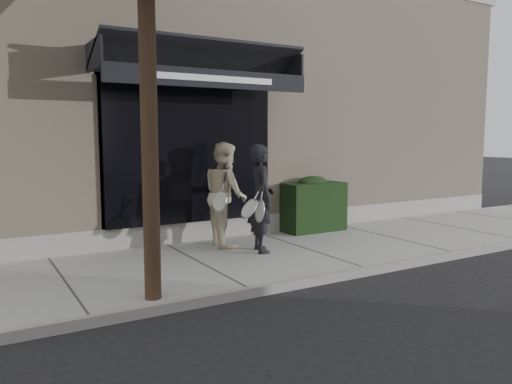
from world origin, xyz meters
TOP-DOWN VIEW (x-y plane):
  - ground at (0.00, 0.00)m, footprint 80.00×80.00m
  - sidewalk at (0.00, 0.00)m, footprint 20.00×3.00m
  - curb at (0.00, -1.55)m, footprint 20.00×0.10m
  - building_facade at (-0.01, 4.96)m, footprint 14.30×8.04m
  - hedge at (1.10, 1.25)m, footprint 1.30×0.70m
  - pedestrian_front at (-0.80, 0.16)m, footprint 0.84×0.90m
  - pedestrian_back at (-1.10, 0.90)m, footprint 0.85×1.01m

SIDE VIEW (x-z plane):
  - ground at x=0.00m, z-range 0.00..0.00m
  - sidewalk at x=0.00m, z-range 0.00..0.12m
  - curb at x=0.00m, z-range 0.00..0.14m
  - hedge at x=1.10m, z-range 0.09..1.23m
  - pedestrian_front at x=-0.80m, z-range 0.12..1.94m
  - pedestrian_back at x=-1.10m, z-range 0.12..1.98m
  - building_facade at x=-0.01m, z-range -0.08..5.56m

